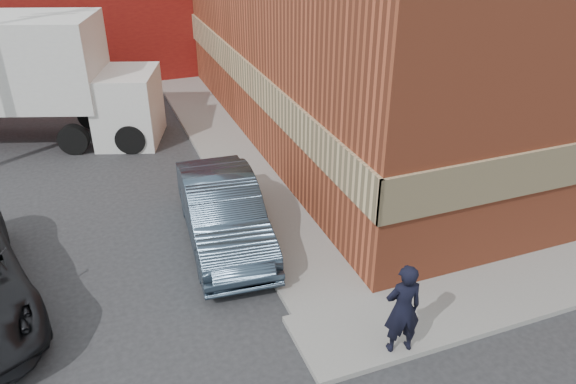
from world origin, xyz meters
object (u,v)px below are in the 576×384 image
object	(u,v)px
man	(403,309)
box_truck	(24,72)
warehouse	(3,9)
sedan	(223,213)

from	to	relation	value
man	box_truck	size ratio (longest dim) A/B	0.21
man	box_truck	xyz separation A→B (m)	(-6.20, 12.79, 1.31)
warehouse	sedan	distance (m)	17.74
box_truck	man	bearing A→B (deg)	-44.96
sedan	box_truck	bearing A→B (deg)	122.15
warehouse	man	bearing A→B (deg)	-71.58
warehouse	man	world-z (taller)	warehouse
man	box_truck	bearing A→B (deg)	-55.79
sedan	box_truck	size ratio (longest dim) A/B	0.56
box_truck	sedan	bearing A→B (deg)	-43.24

